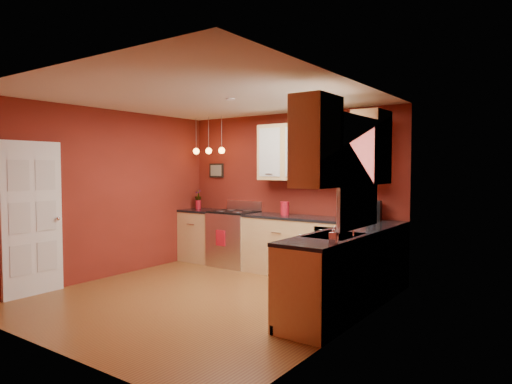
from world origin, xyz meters
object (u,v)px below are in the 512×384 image
Objects in this scene: gas_range at (234,238)px; soap_pump at (334,235)px; red_canister at (285,208)px; sink at (335,237)px; coffee_maker at (374,211)px.

gas_range is 3.57m from soap_pump.
gas_range is 1.17m from red_canister.
sink is at bearing -43.37° from red_canister.
coffee_maker is at bearing 100.77° from soap_pump.
gas_range is at bearing 171.72° from coffee_maker.
coffee_maker is (-0.17, 1.63, 0.16)m from sink.
sink is at bearing 114.26° from soap_pump.
coffee_maker reaches higher than sink.
coffee_maker reaches higher than red_canister.
coffee_maker is 2.22m from soap_pump.
red_canister is 1.28× the size of soap_pump.
soap_pump is (2.87, -2.05, 0.54)m from gas_range.
red_canister is at bearing 173.55° from coffee_maker.
soap_pump is at bearing -48.13° from red_canister.
sink is at bearing -29.78° from gas_range.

